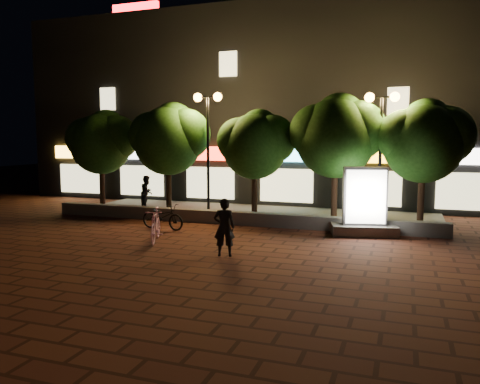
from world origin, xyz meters
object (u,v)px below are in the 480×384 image
at_px(tree_left, 170,137).
at_px(pedestrian, 147,192).
at_px(tree_far_right, 425,138).
at_px(street_lamp_left, 208,123).
at_px(tree_mid, 256,142).
at_px(rider, 224,227).
at_px(tree_far_left, 102,140).
at_px(scooter_pink, 156,225).
at_px(street_lamp_right, 381,124).
at_px(ad_kiosk, 364,208).
at_px(scooter_parked, 163,216).
at_px(tree_right, 337,133).

distance_m(tree_left, pedestrian, 3.09).
bearing_deg(pedestrian, tree_far_right, -101.43).
height_order(tree_far_right, street_lamp_left, street_lamp_left).
relative_size(tree_left, street_lamp_left, 0.94).
distance_m(tree_mid, rider, 6.85).
bearing_deg(tree_left, tree_far_left, -180.00).
relative_size(street_lamp_left, scooter_pink, 2.81).
relative_size(tree_far_left, pedestrian, 2.97).
bearing_deg(tree_left, scooter_pink, -67.27).
height_order(scooter_pink, rider, rider).
distance_m(tree_far_right, street_lamp_right, 1.66).
height_order(street_lamp_right, ad_kiosk, street_lamp_right).
relative_size(street_lamp_left, scooter_parked, 2.83).
bearing_deg(street_lamp_left, tree_far_right, 1.76).
bearing_deg(ad_kiosk, tree_far_right, 45.37).
bearing_deg(tree_left, tree_right, 0.00).
height_order(street_lamp_left, ad_kiosk, street_lamp_left).
bearing_deg(tree_left, pedestrian, 158.11).
distance_m(tree_far_right, street_lamp_left, 8.58).
bearing_deg(tree_mid, pedestrian, 173.54).
bearing_deg(street_lamp_right, scooter_parked, -157.86).
relative_size(tree_far_right, scooter_pink, 2.58).
bearing_deg(rider, pedestrian, -63.11).
height_order(tree_left, scooter_parked, tree_left).
distance_m(rider, pedestrian, 9.60).
bearing_deg(scooter_parked, tree_far_right, -61.05).
bearing_deg(tree_right, pedestrian, 175.94).
relative_size(tree_left, street_lamp_right, 0.98).
xyz_separation_m(tree_far_right, street_lamp_right, (-1.55, -0.26, 0.53)).
xyz_separation_m(tree_far_left, tree_right, (10.80, 0.00, 0.27)).
relative_size(tree_far_left, street_lamp_right, 0.93).
distance_m(street_lamp_left, street_lamp_right, 7.00).
height_order(rider, scooter_parked, rider).
bearing_deg(street_lamp_left, tree_mid, 7.31).
distance_m(tree_far_left, pedestrian, 3.17).
height_order(street_lamp_left, scooter_pink, street_lamp_left).
distance_m(tree_far_right, scooter_pink, 10.22).
bearing_deg(tree_far_left, tree_far_right, 0.00).
bearing_deg(tree_left, street_lamp_left, -7.70).
bearing_deg(street_lamp_left, pedestrian, 165.74).
relative_size(tree_far_left, scooter_pink, 2.51).
bearing_deg(tree_right, street_lamp_right, -9.10).
relative_size(tree_right, scooter_parked, 2.77).
bearing_deg(pedestrian, street_lamp_left, -112.71).
xyz_separation_m(tree_left, scooter_pink, (2.22, -5.30, -2.89)).
height_order(tree_right, tree_far_right, tree_right).
height_order(tree_far_right, scooter_parked, tree_far_right).
distance_m(street_lamp_left, pedestrian, 4.81).
relative_size(tree_left, pedestrian, 3.14).
relative_size(tree_far_left, tree_far_right, 0.97).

